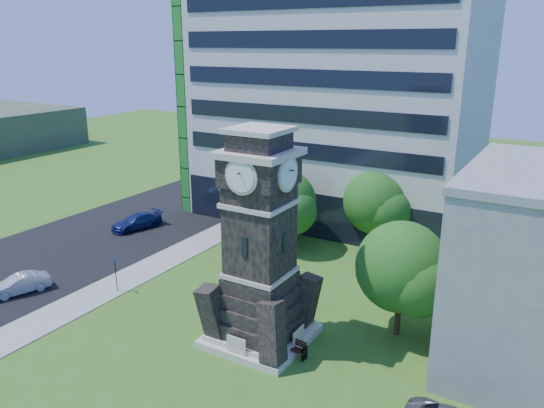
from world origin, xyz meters
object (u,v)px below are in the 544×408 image
Objects in this scene: car_street_mid at (20,284)px; car_street_north at (137,221)px; park_bench at (290,345)px; clock_tower at (260,254)px; street_sign at (116,271)px.

car_street_mid is 0.82× the size of car_street_north.
park_bench is at bearing 29.21° from car_street_mid.
car_street_mid is (-17.17, -3.41, -4.64)m from clock_tower.
clock_tower is at bearing 32.01° from car_street_mid.
car_street_mid is 6.61m from street_sign.
street_sign reaches higher than car_street_north.
street_sign is at bearing 179.46° from clock_tower.
car_street_mid is 1.59× the size of street_sign.
park_bench is at bearing 21.34° from street_sign.
car_street_north is 24.45m from park_bench.
car_street_north reaches higher than car_street_mid.
car_street_north is 2.39× the size of park_bench.
clock_tower is 6.18× the size of park_bench.
clock_tower is at bearing 23.46° from street_sign.
street_sign is at bearing -34.73° from car_street_north.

